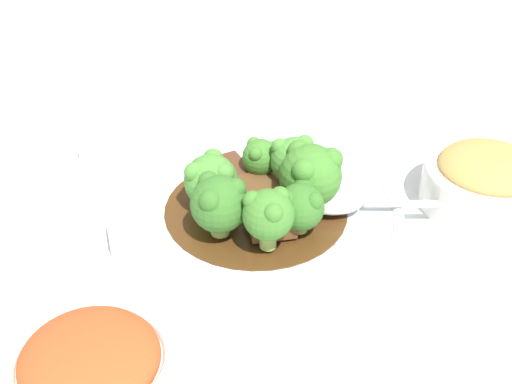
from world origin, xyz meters
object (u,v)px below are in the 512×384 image
object	(u,v)px
beef_strip_2	(269,219)
side_bowl_appetizer	(487,180)
broccoli_floret_0	(310,174)
broccoli_floret_2	(300,206)
broccoli_floret_4	(294,160)
serving_spoon	(349,201)
main_plate	(256,214)
beef_strip_1	(260,193)
side_bowl_kimchi	(93,375)
broccoli_floret_5	(211,179)
broccoli_floret_6	(261,157)
broccoli_floret_1	(268,214)
broccoli_floret_3	(219,203)
sauce_dish	(113,147)
beef_strip_0	(228,172)

from	to	relation	value
beef_strip_2	side_bowl_appetizer	xyz separation A→B (m)	(-0.14, 0.16, 0.00)
broccoli_floret_0	broccoli_floret_2	xyz separation A→B (m)	(0.04, 0.01, -0.01)
broccoli_floret_4	serving_spoon	xyz separation A→B (m)	(0.01, 0.06, -0.02)
main_plate	beef_strip_1	size ratio (longest dim) A/B	4.02
serving_spoon	side_bowl_kimchi	bearing A→B (deg)	-18.68
side_bowl_appetizer	side_bowl_kimchi	bearing A→B (deg)	-29.48
beef_strip_1	broccoli_floret_5	size ratio (longest dim) A/B	1.33
broccoli_floret_6	broccoli_floret_0	bearing A→B (deg)	69.73
broccoli_floret_1	side_bowl_appetizer	world-z (taller)	broccoli_floret_1
beef_strip_1	broccoli_floret_3	xyz separation A→B (m)	(0.06, -0.01, 0.03)
sauce_dish	main_plate	bearing A→B (deg)	76.51
side_bowl_appetizer	serving_spoon	bearing A→B (deg)	-52.14
main_plate	broccoli_floret_4	bearing A→B (deg)	156.79
broccoli_floret_4	serving_spoon	size ratio (longest dim) A/B	0.26
broccoli_floret_0	broccoli_floret_6	xyz separation A→B (m)	(-0.02, -0.06, -0.01)
beef_strip_2	serving_spoon	distance (m)	0.08
beef_strip_0	serving_spoon	world-z (taller)	serving_spoon
main_plate	broccoli_floret_3	world-z (taller)	broccoli_floret_3
beef_strip_0	broccoli_floret_0	world-z (taller)	broccoli_floret_0
main_plate	serving_spoon	world-z (taller)	serving_spoon
broccoli_floret_0	sauce_dish	xyz separation A→B (m)	(-0.02, -0.23, -0.04)
beef_strip_1	broccoli_floret_5	distance (m)	0.05
broccoli_floret_0	serving_spoon	size ratio (longest dim) A/B	0.31
beef_strip_0	broccoli_floret_6	distance (m)	0.04
broccoli_floret_5	side_bowl_kimchi	xyz separation A→B (m)	(0.21, 0.02, -0.02)
broccoli_floret_0	side_bowl_kimchi	distance (m)	0.26
broccoli_floret_0	side_bowl_appetizer	bearing A→B (deg)	123.47
beef_strip_0	broccoli_floret_0	bearing A→B (deg)	84.97
broccoli_floret_4	sauce_dish	world-z (taller)	broccoli_floret_4
serving_spoon	side_bowl_appetizer	xyz separation A→B (m)	(-0.08, 0.11, 0.00)
broccoli_floret_2	broccoli_floret_4	xyz separation A→B (m)	(-0.06, -0.03, 0.00)
beef_strip_2	broccoli_floret_3	xyz separation A→B (m)	(0.03, -0.03, 0.03)
beef_strip_1	broccoli_floret_5	xyz separation A→B (m)	(0.03, -0.04, 0.02)
broccoli_floret_2	broccoli_floret_3	size ratio (longest dim) A/B	0.82
broccoli_floret_2	side_bowl_kimchi	size ratio (longest dim) A/B	0.38
broccoli_floret_0	broccoli_floret_1	size ratio (longest dim) A/B	1.07
main_plate	broccoli_floret_0	size ratio (longest dim) A/B	4.56
beef_strip_1	broccoli_floret_2	xyz separation A→B (m)	(0.03, 0.05, 0.02)
broccoli_floret_1	serving_spoon	xyz separation A→B (m)	(-0.08, 0.04, -0.03)
broccoli_floret_1	side_bowl_kimchi	size ratio (longest dim) A/B	0.46
beef_strip_2	broccoli_floret_2	world-z (taller)	broccoli_floret_2
broccoli_floret_6	broccoli_floret_1	bearing A→B (deg)	27.96
beef_strip_1	beef_strip_0	bearing A→B (deg)	-113.42
broccoli_floret_6	side_bowl_appetizer	size ratio (longest dim) A/B	0.32
broccoli_floret_4	sauce_dish	distance (m)	0.21
broccoli_floret_0	side_bowl_appetizer	distance (m)	0.17
beef_strip_2	broccoli_floret_4	distance (m)	0.07
beef_strip_0	broccoli_floret_1	xyz separation A→B (m)	(0.08, 0.08, 0.03)
beef_strip_1	sauce_dish	distance (m)	0.19
broccoli_floret_0	side_bowl_kimchi	world-z (taller)	broccoli_floret_0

